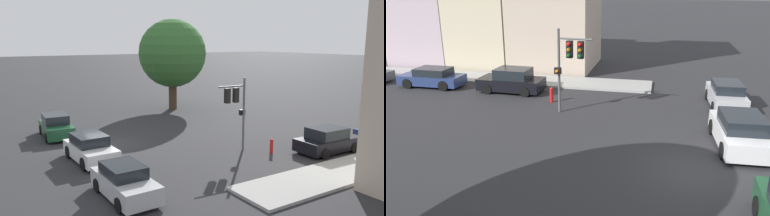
# 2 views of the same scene
# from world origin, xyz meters

# --- Properties ---
(ground_plane) EXTENTS (300.00, 300.00, 0.00)m
(ground_plane) POSITION_xyz_m (0.00, 0.00, 0.00)
(ground_plane) COLOR #28282B
(street_tree) EXTENTS (6.66, 6.66, 8.88)m
(street_tree) POSITION_xyz_m (-9.22, 10.11, 5.53)
(street_tree) COLOR #423323
(street_tree) RESTS_ON ground_plane
(traffic_signal) EXTENTS (0.52, 2.04, 4.58)m
(traffic_signal) POSITION_xyz_m (5.49, 6.33, 3.13)
(traffic_signal) COLOR #515456
(traffic_signal) RESTS_ON ground_plane
(crossing_car_0) EXTENTS (4.39, 2.08, 1.61)m
(crossing_car_0) POSITION_xyz_m (-4.03, -2.37, 0.75)
(crossing_car_0) COLOR #194728
(crossing_car_0) RESTS_ON ground_plane
(crossing_car_1) EXTENTS (4.13, 1.92, 1.49)m
(crossing_car_1) POSITION_xyz_m (8.50, -2.21, 0.71)
(crossing_car_1) COLOR #B7B7BC
(crossing_car_1) RESTS_ON ground_plane
(crossing_car_2) EXTENTS (4.38, 2.15, 1.54)m
(crossing_car_2) POSITION_xyz_m (2.70, -1.94, 0.73)
(crossing_car_2) COLOR silver
(crossing_car_2) RESTS_ON ground_plane
(parked_car_0) EXTENTS (2.12, 4.26, 1.57)m
(parked_car_0) POSITION_xyz_m (8.79, 11.01, 0.73)
(parked_car_0) COLOR black
(parked_car_0) RESTS_ON ground_plane
(parked_car_1) EXTENTS (1.90, 4.34, 1.32)m
(parked_car_1) POSITION_xyz_m (8.83, 16.84, 0.64)
(parked_car_1) COLOR navy
(parked_car_1) RESTS_ON ground_plane
(fire_hydrant) EXTENTS (0.22, 0.22, 0.92)m
(fire_hydrant) POSITION_xyz_m (7.17, 7.85, 0.49)
(fire_hydrant) COLOR red
(fire_hydrant) RESTS_ON ground_plane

